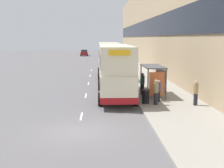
{
  "coord_description": "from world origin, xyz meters",
  "views": [
    {
      "loc": [
        1.1,
        -15.99,
        4.91
      ],
      "look_at": [
        2.41,
        13.98,
        0.46
      ],
      "focal_mm": 50.0,
      "sensor_mm": 36.0,
      "label": 1
    }
  ],
  "objects_px": {
    "pedestrian_2": "(156,92)",
    "litter_bin": "(146,96)",
    "pedestrian_3": "(142,83)",
    "double_decker_bus_ahead": "(109,59)",
    "double_decker_bus_near": "(115,70)",
    "pedestrian_at_shelter": "(159,83)",
    "pedestrian_4": "(158,91)",
    "car_0": "(84,53)",
    "bus_shelter": "(155,75)",
    "pedestrian_1": "(196,93)"
  },
  "relations": [
    {
      "from": "pedestrian_2",
      "to": "litter_bin",
      "type": "xyz_separation_m",
      "value": [
        -0.65,
        0.49,
        -0.4
      ]
    },
    {
      "from": "pedestrian_3",
      "to": "litter_bin",
      "type": "distance_m",
      "value": 3.74
    },
    {
      "from": "double_decker_bus_ahead",
      "to": "pedestrian_2",
      "type": "xyz_separation_m",
      "value": [
        2.75,
        -16.46,
        -1.21
      ]
    },
    {
      "from": "pedestrian_2",
      "to": "double_decker_bus_near",
      "type": "bearing_deg",
      "value": 126.62
    },
    {
      "from": "pedestrian_at_shelter",
      "to": "litter_bin",
      "type": "height_order",
      "value": "pedestrian_at_shelter"
    },
    {
      "from": "double_decker_bus_near",
      "to": "pedestrian_4",
      "type": "relative_size",
      "value": 6.39
    },
    {
      "from": "pedestrian_3",
      "to": "pedestrian_4",
      "type": "xyz_separation_m",
      "value": [
        0.78,
        -3.08,
        -0.1
      ]
    },
    {
      "from": "pedestrian_at_shelter",
      "to": "pedestrian_3",
      "type": "height_order",
      "value": "pedestrian_3"
    },
    {
      "from": "double_decker_bus_ahead",
      "to": "car_0",
      "type": "relative_size",
      "value": 2.43
    },
    {
      "from": "car_0",
      "to": "pedestrian_at_shelter",
      "type": "relative_size",
      "value": 2.29
    },
    {
      "from": "bus_shelter",
      "to": "litter_bin",
      "type": "relative_size",
      "value": 4.0
    },
    {
      "from": "car_0",
      "to": "double_decker_bus_near",
      "type": "bearing_deg",
      "value": 94.95
    },
    {
      "from": "car_0",
      "to": "litter_bin",
      "type": "relative_size",
      "value": 3.94
    },
    {
      "from": "pedestrian_1",
      "to": "pedestrian_4",
      "type": "distance_m",
      "value": 2.79
    },
    {
      "from": "car_0",
      "to": "pedestrian_3",
      "type": "distance_m",
      "value": 61.02
    },
    {
      "from": "bus_shelter",
      "to": "double_decker_bus_near",
      "type": "distance_m",
      "value": 3.34
    },
    {
      "from": "bus_shelter",
      "to": "pedestrian_1",
      "type": "xyz_separation_m",
      "value": [
        2.24,
        -3.67,
        -0.83
      ]
    },
    {
      "from": "car_0",
      "to": "pedestrian_4",
      "type": "bearing_deg",
      "value": 97.54
    },
    {
      "from": "bus_shelter",
      "to": "car_0",
      "type": "height_order",
      "value": "bus_shelter"
    },
    {
      "from": "bus_shelter",
      "to": "pedestrian_1",
      "type": "relative_size",
      "value": 2.36
    },
    {
      "from": "pedestrian_1",
      "to": "pedestrian_2",
      "type": "height_order",
      "value": "pedestrian_2"
    },
    {
      "from": "bus_shelter",
      "to": "pedestrian_at_shelter",
      "type": "relative_size",
      "value": 2.33
    },
    {
      "from": "double_decker_bus_near",
      "to": "pedestrian_1",
      "type": "relative_size",
      "value": 5.88
    },
    {
      "from": "pedestrian_4",
      "to": "double_decker_bus_ahead",
      "type": "bearing_deg",
      "value": 101.64
    },
    {
      "from": "double_decker_bus_near",
      "to": "car_0",
      "type": "height_order",
      "value": "double_decker_bus_near"
    },
    {
      "from": "car_0",
      "to": "litter_bin",
      "type": "xyz_separation_m",
      "value": [
        7.36,
        -64.24,
        -0.17
      ]
    },
    {
      "from": "bus_shelter",
      "to": "litter_bin",
      "type": "bearing_deg",
      "value": -113.05
    },
    {
      "from": "pedestrian_at_shelter",
      "to": "pedestrian_3",
      "type": "xyz_separation_m",
      "value": [
        -1.56,
        -0.48,
        0.02
      ]
    },
    {
      "from": "pedestrian_2",
      "to": "pedestrian_at_shelter",
      "type": "bearing_deg",
      "value": 75.84
    },
    {
      "from": "pedestrian_2",
      "to": "pedestrian_4",
      "type": "xyz_separation_m",
      "value": [
        0.41,
        1.12,
        -0.1
      ]
    },
    {
      "from": "pedestrian_1",
      "to": "pedestrian_4",
      "type": "bearing_deg",
      "value": 149.3
    },
    {
      "from": "pedestrian_2",
      "to": "litter_bin",
      "type": "relative_size",
      "value": 1.74
    },
    {
      "from": "double_decker_bus_ahead",
      "to": "bus_shelter",
      "type": "bearing_deg",
      "value": -75.76
    },
    {
      "from": "pedestrian_at_shelter",
      "to": "litter_bin",
      "type": "xyz_separation_m",
      "value": [
        -1.83,
        -4.19,
        -0.39
      ]
    },
    {
      "from": "pedestrian_at_shelter",
      "to": "double_decker_bus_near",
      "type": "bearing_deg",
      "value": -165.57
    },
    {
      "from": "bus_shelter",
      "to": "pedestrian_1",
      "type": "height_order",
      "value": "bus_shelter"
    },
    {
      "from": "double_decker_bus_near",
      "to": "pedestrian_1",
      "type": "xyz_separation_m",
      "value": [
        5.53,
        -3.98,
        -1.23
      ]
    },
    {
      "from": "double_decker_bus_near",
      "to": "pedestrian_at_shelter",
      "type": "relative_size",
      "value": 5.81
    },
    {
      "from": "bus_shelter",
      "to": "pedestrian_4",
      "type": "bearing_deg",
      "value": -94.17
    },
    {
      "from": "pedestrian_1",
      "to": "pedestrian_at_shelter",
      "type": "bearing_deg",
      "value": 108.11
    },
    {
      "from": "double_decker_bus_ahead",
      "to": "car_0",
      "type": "xyz_separation_m",
      "value": [
        -5.26,
        48.27,
        -1.44
      ]
    },
    {
      "from": "double_decker_bus_ahead",
      "to": "pedestrian_2",
      "type": "distance_m",
      "value": 16.73
    },
    {
      "from": "pedestrian_3",
      "to": "pedestrian_4",
      "type": "height_order",
      "value": "pedestrian_3"
    },
    {
      "from": "pedestrian_2",
      "to": "pedestrian_3",
      "type": "xyz_separation_m",
      "value": [
        -0.38,
        4.19,
        0.0
      ]
    },
    {
      "from": "double_decker_bus_ahead",
      "to": "litter_bin",
      "type": "bearing_deg",
      "value": -82.5
    },
    {
      "from": "pedestrian_at_shelter",
      "to": "pedestrian_4",
      "type": "distance_m",
      "value": 3.64
    },
    {
      "from": "pedestrian_4",
      "to": "litter_bin",
      "type": "height_order",
      "value": "pedestrian_4"
    },
    {
      "from": "bus_shelter",
      "to": "pedestrian_3",
      "type": "xyz_separation_m",
      "value": [
        -0.95,
        0.83,
        -0.8
      ]
    },
    {
      "from": "double_decker_bus_ahead",
      "to": "pedestrian_4",
      "type": "height_order",
      "value": "double_decker_bus_ahead"
    },
    {
      "from": "double_decker_bus_near",
      "to": "pedestrian_at_shelter",
      "type": "height_order",
      "value": "double_decker_bus_near"
    }
  ]
}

